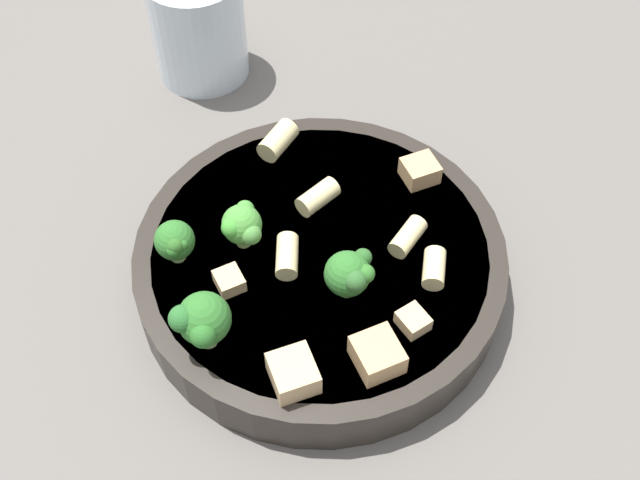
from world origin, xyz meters
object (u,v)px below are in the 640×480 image
(broccoli_floret_2, at_px, (354,272))
(chicken_chunk_3, at_px, (377,355))
(broccoli_floret_0, at_px, (242,225))
(rigatoni_4, at_px, (408,237))
(chicken_chunk_1, at_px, (293,373))
(chicken_chunk_4, at_px, (413,321))
(broccoli_floret_1, at_px, (175,242))
(chicken_chunk_2, at_px, (228,278))
(drinking_glass, at_px, (199,32))
(chicken_chunk_0, at_px, (420,171))
(rigatoni_1, at_px, (278,140))
(pasta_bowl, at_px, (320,263))
(broccoli_floret_3, at_px, (202,321))
(rigatoni_2, at_px, (434,268))
(rigatoni_0, at_px, (288,258))
(rigatoni_3, at_px, (318,197))

(broccoli_floret_2, height_order, chicken_chunk_3, broccoli_floret_2)
(broccoli_floret_0, height_order, rigatoni_4, broccoli_floret_0)
(chicken_chunk_1, height_order, chicken_chunk_4, chicken_chunk_1)
(broccoli_floret_1, bearing_deg, chicken_chunk_2, -145.77)
(chicken_chunk_3, xyz_separation_m, drinking_glass, (0.32, -0.02, -0.01))
(chicken_chunk_3, bearing_deg, chicken_chunk_2, 31.94)
(broccoli_floret_1, distance_m, broccoli_floret_2, 0.11)
(broccoli_floret_1, relative_size, chicken_chunk_0, 1.35)
(broccoli_floret_2, xyz_separation_m, rigatoni_1, (0.13, -0.01, -0.01))
(rigatoni_1, height_order, chicken_chunk_2, rigatoni_1)
(pasta_bowl, bearing_deg, chicken_chunk_0, -74.23)
(pasta_bowl, xyz_separation_m, chicken_chunk_3, (-0.09, 0.01, 0.02))
(broccoli_floret_3, bearing_deg, broccoli_floret_0, -39.68)
(pasta_bowl, relative_size, rigatoni_4, 8.51)
(chicken_chunk_3, relative_size, chicken_chunk_4, 1.52)
(broccoli_floret_2, xyz_separation_m, broccoli_floret_3, (0.01, 0.09, 0.01))
(chicken_chunk_0, bearing_deg, chicken_chunk_4, 147.45)
(broccoli_floret_1, bearing_deg, rigatoni_2, -120.71)
(rigatoni_0, height_order, chicken_chunk_4, rigatoni_0)
(rigatoni_0, distance_m, rigatoni_2, 0.09)
(rigatoni_4, height_order, chicken_chunk_3, chicken_chunk_3)
(broccoli_floret_2, bearing_deg, broccoli_floret_3, 86.77)
(pasta_bowl, bearing_deg, rigatoni_0, 94.90)
(rigatoni_4, bearing_deg, drinking_glass, 9.64)
(drinking_glass, bearing_deg, pasta_bowl, 177.82)
(broccoli_floret_0, relative_size, rigatoni_0, 1.09)
(rigatoni_2, bearing_deg, broccoli_floret_3, 83.50)
(chicken_chunk_3, bearing_deg, drinking_glass, -2.78)
(rigatoni_3, bearing_deg, rigatoni_0, 133.54)
(broccoli_floret_0, bearing_deg, rigatoni_0, -146.78)
(rigatoni_2, bearing_deg, rigatoni_1, 16.26)
(rigatoni_1, distance_m, chicken_chunk_2, 0.12)
(rigatoni_3, xyz_separation_m, rigatoni_4, (-0.05, -0.04, -0.00))
(chicken_chunk_1, distance_m, drinking_glass, 0.32)
(pasta_bowl, xyz_separation_m, rigatoni_4, (-0.02, -0.05, 0.02))
(rigatoni_1, height_order, chicken_chunk_4, rigatoni_1)
(chicken_chunk_0, distance_m, chicken_chunk_2, 0.15)
(chicken_chunk_1, relative_size, chicken_chunk_3, 1.00)
(pasta_bowl, bearing_deg, chicken_chunk_2, 88.26)
(chicken_chunk_2, bearing_deg, chicken_chunk_0, -81.30)
(broccoli_floret_1, relative_size, rigatoni_4, 1.09)
(rigatoni_0, bearing_deg, broccoli_floret_1, 59.90)
(pasta_bowl, xyz_separation_m, broccoli_floret_1, (0.03, 0.08, 0.03))
(chicken_chunk_1, distance_m, chicken_chunk_2, 0.08)
(rigatoni_0, distance_m, chicken_chunk_1, 0.08)
(broccoli_floret_3, xyz_separation_m, rigatoni_3, (0.07, -0.11, -0.02))
(broccoli_floret_2, relative_size, rigatoni_0, 1.17)
(drinking_glass, bearing_deg, broccoli_floret_1, 155.48)
(chicken_chunk_0, xyz_separation_m, chicken_chunk_3, (-0.11, 0.09, 0.00))
(rigatoni_4, height_order, chicken_chunk_2, rigatoni_4)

